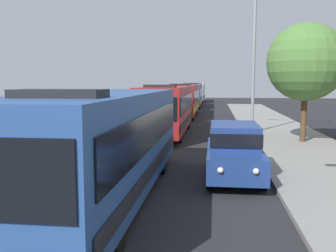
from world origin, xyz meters
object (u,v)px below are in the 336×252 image
Objects in this scene: bus_fourth_in_line at (192,95)px; white_suv at (234,149)px; bus_middle at (183,99)px; bus_rear at (197,92)px; bus_second_in_line at (167,108)px; bus_lead at (109,140)px; roadside_tree at (306,62)px; streetlamp_mid at (254,48)px.

bus_fourth_in_line is 36.93m from white_suv.
bus_middle and bus_rear have the same top height.
bus_lead is at bearing -90.00° from bus_second_in_line.
bus_rear is at bearing 90.00° from bus_middle.
bus_second_in_line is at bearing 159.63° from roadside_tree.
bus_second_in_line is at bearing 90.00° from bus_lead.
bus_lead and bus_middle have the same top height.
streetlamp_mid is at bearing -66.25° from bus_middle.
bus_rear is 43.24m from roadside_tree.
bus_fourth_in_line is (-0.00, 39.50, -0.00)m from bus_lead.
roadside_tree is (7.78, -15.58, 2.70)m from bus_middle.
bus_middle is (0.00, 12.69, 0.00)m from bus_second_in_line.
bus_lead is 1.01× the size of bus_rear.
bus_second_in_line is at bearing 109.18° from white_suv.
bus_middle is at bearing -90.00° from bus_rear.
bus_second_in_line is 39.56m from bus_rear.
bus_middle is 1.11× the size of bus_rear.
roadside_tree reaches higher than bus_second_in_line.
bus_middle is at bearing -90.00° from bus_fourth_in_line.
bus_second_in_line is 2.29× the size of white_suv.
roadside_tree is at bearing -79.62° from bus_rear.
bus_rear is (0.00, 39.56, 0.00)m from bus_second_in_line.
streetlamp_mid is (5.40, 0.42, 3.74)m from bus_second_in_line.
bus_second_in_line is 12.69m from bus_middle.
streetlamp_mid is at bearing -78.13° from bus_fourth_in_line.
bus_lead is at bearing -90.00° from bus_middle.
bus_rear is at bearing 90.00° from bus_second_in_line.
bus_rear is at bearing 90.00° from bus_fourth_in_line.
bus_second_in_line and bus_middle have the same top height.
bus_fourth_in_line is at bearing 90.00° from bus_second_in_line.
roadside_tree is at bearing -63.46° from bus_middle.
bus_middle is at bearing 113.75° from streetlamp_mid.
white_suv is 0.52× the size of streetlamp_mid.
bus_middle is 1.39× the size of streetlamp_mid.
bus_middle is (0.00, 26.08, 0.00)m from bus_lead.
bus_second_in_line is 1.66× the size of roadside_tree.
bus_lead is at bearing -111.35° from streetlamp_mid.
bus_second_in_line is at bearing -90.00° from bus_middle.
roadside_tree is (7.78, -2.89, 2.70)m from bus_second_in_line.
bus_rear is 2.42× the size of white_suv.
bus_lead is 4.66m from white_suv.
bus_second_in_line is 8.73m from roadside_tree.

